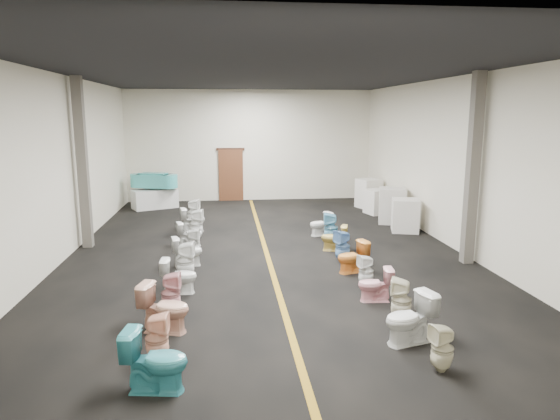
{
  "coord_description": "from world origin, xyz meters",
  "views": [
    {
      "loc": [
        -1.0,
        -12.57,
        3.55
      ],
      "look_at": [
        0.48,
        1.0,
        0.9
      ],
      "focal_mm": 32.0,
      "sensor_mm": 36.0,
      "label": 1
    }
  ],
  "objects_px": {
    "toilet_left_3": "(171,293)",
    "toilet_left_11": "(193,212)",
    "toilet_left_0": "(156,361)",
    "toilet_right_2": "(401,300)",
    "appliance_crate_d": "(369,193)",
    "toilet_right_0": "(442,348)",
    "toilet_left_2": "(165,308)",
    "toilet_right_5": "(352,257)",
    "toilet_right_8": "(331,228)",
    "toilet_right_3": "(375,285)",
    "toilet_right_4": "(366,271)",
    "toilet_left_8": "(190,234)",
    "toilet_right_6": "(343,246)",
    "appliance_crate_c": "(378,202)",
    "toilet_left_1": "(157,338)",
    "toilet_right_7": "(334,238)",
    "bathtub": "(154,180)",
    "appliance_crate_b": "(392,206)",
    "toilet_left_4": "(179,276)",
    "toilet_left_9": "(196,224)",
    "toilet_left_6": "(187,251)",
    "display_table": "(155,199)",
    "toilet_left_7": "(193,243)",
    "toilet_left_10": "(193,220)",
    "toilet_right_1": "(410,319)",
    "toilet_right_9": "(321,224)",
    "appliance_crate_a": "(405,215)"
  },
  "relations": [
    {
      "from": "toilet_left_8",
      "to": "toilet_right_8",
      "type": "relative_size",
      "value": 0.8
    },
    {
      "from": "bathtub",
      "to": "toilet_left_1",
      "type": "xyz_separation_m",
      "value": [
        1.68,
        -12.27,
        -0.7
      ]
    },
    {
      "from": "appliance_crate_b",
      "to": "toilet_right_5",
      "type": "relative_size",
      "value": 1.59
    },
    {
      "from": "toilet_left_10",
      "to": "toilet_right_6",
      "type": "bearing_deg",
      "value": -146.43
    },
    {
      "from": "bathtub",
      "to": "toilet_right_0",
      "type": "height_order",
      "value": "bathtub"
    },
    {
      "from": "appliance_crate_b",
      "to": "toilet_right_3",
      "type": "height_order",
      "value": "appliance_crate_b"
    },
    {
      "from": "toilet_left_2",
      "to": "toilet_right_3",
      "type": "relative_size",
      "value": 1.24
    },
    {
      "from": "toilet_left_3",
      "to": "toilet_left_11",
      "type": "relative_size",
      "value": 0.89
    },
    {
      "from": "toilet_left_8",
      "to": "toilet_right_0",
      "type": "distance_m",
      "value": 8.15
    },
    {
      "from": "appliance_crate_b",
      "to": "toilet_left_6",
      "type": "relative_size",
      "value": 1.62
    },
    {
      "from": "display_table",
      "to": "bathtub",
      "type": "xyz_separation_m",
      "value": [
        0.0,
        0.0,
        0.71
      ]
    },
    {
      "from": "toilet_left_0",
      "to": "toilet_left_11",
      "type": "height_order",
      "value": "toilet_left_11"
    },
    {
      "from": "toilet_left_1",
      "to": "toilet_right_7",
      "type": "relative_size",
      "value": 1.07
    },
    {
      "from": "bathtub",
      "to": "toilet_left_10",
      "type": "relative_size",
      "value": 2.44
    },
    {
      "from": "appliance_crate_b",
      "to": "toilet_right_0",
      "type": "distance_m",
      "value": 9.77
    },
    {
      "from": "appliance_crate_b",
      "to": "toilet_left_2",
      "type": "height_order",
      "value": "appliance_crate_b"
    },
    {
      "from": "toilet_left_6",
      "to": "toilet_left_9",
      "type": "xyz_separation_m",
      "value": [
        0.06,
        2.67,
        0.07
      ]
    },
    {
      "from": "toilet_right_5",
      "to": "toilet_right_8",
      "type": "relative_size",
      "value": 0.84
    },
    {
      "from": "toilet_left_9",
      "to": "toilet_right_8",
      "type": "relative_size",
      "value": 0.99
    },
    {
      "from": "toilet_left_2",
      "to": "toilet_left_8",
      "type": "height_order",
      "value": "toilet_left_2"
    },
    {
      "from": "appliance_crate_c",
      "to": "toilet_right_5",
      "type": "bearing_deg",
      "value": -111.76
    },
    {
      "from": "toilet_left_3",
      "to": "toilet_right_0",
      "type": "distance_m",
      "value": 4.69
    },
    {
      "from": "toilet_left_2",
      "to": "toilet_left_11",
      "type": "relative_size",
      "value": 0.96
    },
    {
      "from": "display_table",
      "to": "toilet_right_2",
      "type": "height_order",
      "value": "toilet_right_2"
    },
    {
      "from": "toilet_left_8",
      "to": "toilet_right_4",
      "type": "bearing_deg",
      "value": -148.8
    },
    {
      "from": "appliance_crate_a",
      "to": "toilet_left_8",
      "type": "distance_m",
      "value": 6.5
    },
    {
      "from": "toilet_right_0",
      "to": "toilet_right_7",
      "type": "xyz_separation_m",
      "value": [
        -0.15,
        6.29,
        0.0
      ]
    },
    {
      "from": "toilet_left_1",
      "to": "toilet_right_6",
      "type": "height_order",
      "value": "toilet_right_6"
    },
    {
      "from": "toilet_left_10",
      "to": "toilet_left_1",
      "type": "bearing_deg",
      "value": 167.13
    },
    {
      "from": "toilet_right_4",
      "to": "toilet_left_2",
      "type": "bearing_deg",
      "value": -76.09
    },
    {
      "from": "toilet_left_7",
      "to": "toilet_right_7",
      "type": "bearing_deg",
      "value": -81.47
    },
    {
      "from": "toilet_left_3",
      "to": "toilet_right_0",
      "type": "bearing_deg",
      "value": -120.78
    },
    {
      "from": "toilet_left_1",
      "to": "toilet_left_4",
      "type": "bearing_deg",
      "value": 1.24
    },
    {
      "from": "toilet_left_10",
      "to": "toilet_right_3",
      "type": "relative_size",
      "value": 1.11
    },
    {
      "from": "toilet_right_1",
      "to": "toilet_left_6",
      "type": "bearing_deg",
      "value": -156.01
    },
    {
      "from": "toilet_left_9",
      "to": "toilet_right_6",
      "type": "bearing_deg",
      "value": -120.77
    },
    {
      "from": "toilet_left_2",
      "to": "toilet_right_6",
      "type": "distance_m",
      "value": 5.21
    },
    {
      "from": "bathtub",
      "to": "appliance_crate_b",
      "type": "height_order",
      "value": "bathtub"
    },
    {
      "from": "toilet_right_4",
      "to": "toilet_left_1",
      "type": "bearing_deg",
      "value": -64.71
    },
    {
      "from": "toilet_right_3",
      "to": "toilet_right_4",
      "type": "relative_size",
      "value": 0.97
    },
    {
      "from": "toilet_left_0",
      "to": "toilet_right_2",
      "type": "distance_m",
      "value": 4.31
    },
    {
      "from": "toilet_left_6",
      "to": "toilet_left_11",
      "type": "bearing_deg",
      "value": -10.61
    },
    {
      "from": "bathtub",
      "to": "appliance_crate_b",
      "type": "xyz_separation_m",
      "value": [
        8.12,
        -3.52,
        -0.49
      ]
    },
    {
      "from": "appliance_crate_b",
      "to": "toilet_left_3",
      "type": "xyz_separation_m",
      "value": [
        -6.43,
        -6.94,
        -0.19
      ]
    },
    {
      "from": "toilet_left_9",
      "to": "toilet_right_9",
      "type": "relative_size",
      "value": 1.24
    },
    {
      "from": "appliance_crate_d",
      "to": "toilet_left_11",
      "type": "bearing_deg",
      "value": -159.43
    },
    {
      "from": "toilet_left_0",
      "to": "toilet_left_6",
      "type": "xyz_separation_m",
      "value": [
        0.01,
        5.43,
        -0.06
      ]
    },
    {
      "from": "toilet_right_2",
      "to": "appliance_crate_c",
      "type": "bearing_deg",
      "value": -169.99
    },
    {
      "from": "appliance_crate_b",
      "to": "toilet_left_6",
      "type": "height_order",
      "value": "appliance_crate_b"
    },
    {
      "from": "toilet_left_0",
      "to": "toilet_left_2",
      "type": "distance_m",
      "value": 1.81
    }
  ]
}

